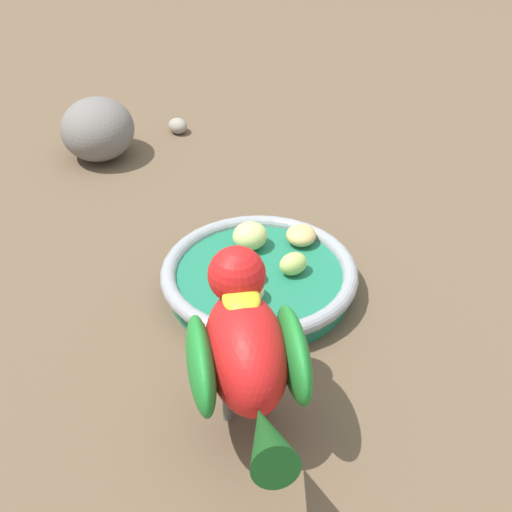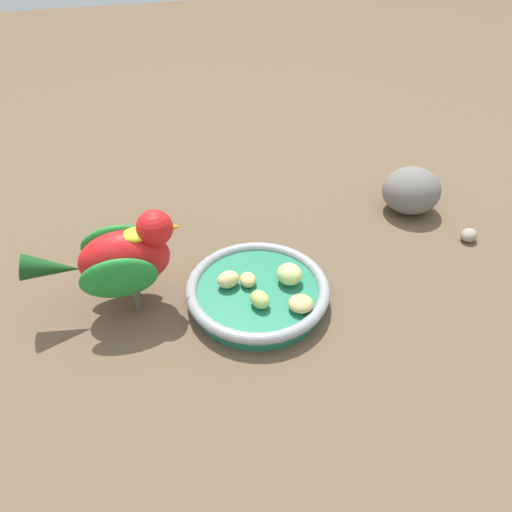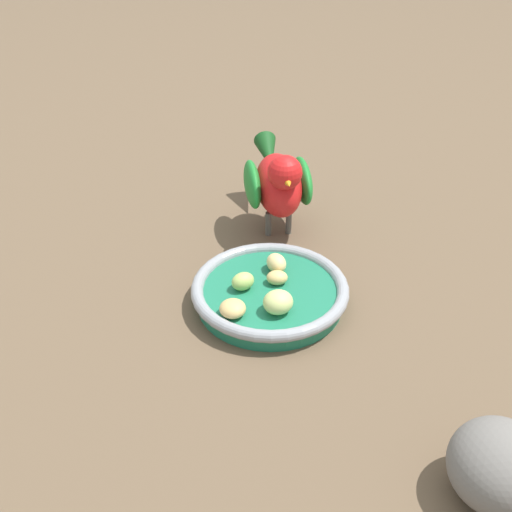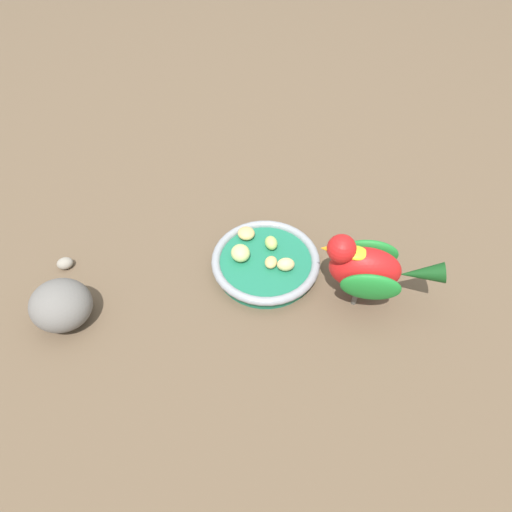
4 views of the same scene
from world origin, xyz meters
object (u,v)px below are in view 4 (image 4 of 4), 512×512
(apple_piece_0, at_px, (246,233))
(apple_piece_4, at_px, (286,264))
(apple_piece_2, at_px, (240,255))
(feeding_bowl, at_px, (264,261))
(apple_piece_1, at_px, (271,243))
(rock_large, at_px, (61,305))
(apple_piece_3, at_px, (271,262))
(parrot, at_px, (368,267))
(pebble_0, at_px, (65,263))

(apple_piece_0, height_order, apple_piece_4, apple_piece_4)
(apple_piece_4, bearing_deg, apple_piece_2, -7.94)
(feeding_bowl, xyz_separation_m, apple_piece_1, (-0.01, -0.03, 0.02))
(feeding_bowl, distance_m, apple_piece_0, 0.06)
(rock_large, bearing_deg, apple_piece_4, -160.34)
(apple_piece_0, bearing_deg, apple_piece_1, 156.88)
(feeding_bowl, bearing_deg, apple_piece_3, 132.57)
(feeding_bowl, height_order, parrot, parrot)
(feeding_bowl, distance_m, apple_piece_3, 0.03)
(feeding_bowl, xyz_separation_m, apple_piece_0, (0.04, -0.05, 0.02))
(apple_piece_2, xyz_separation_m, parrot, (-0.21, 0.04, 0.04))
(apple_piece_0, height_order, rock_large, rock_large)
(apple_piece_2, distance_m, rock_large, 0.30)
(pebble_0, bearing_deg, rock_large, 113.58)
(apple_piece_1, distance_m, apple_piece_3, 0.04)
(apple_piece_1, bearing_deg, apple_piece_2, 35.34)
(apple_piece_3, height_order, apple_piece_4, apple_piece_4)
(apple_piece_1, height_order, apple_piece_4, apple_piece_4)
(apple_piece_2, height_order, parrot, parrot)
(apple_piece_4, xyz_separation_m, rock_large, (0.35, 0.13, 0.00))
(apple_piece_1, relative_size, apple_piece_3, 1.11)
(feeding_bowl, height_order, apple_piece_4, apple_piece_4)
(apple_piece_1, xyz_separation_m, pebble_0, (0.37, 0.07, -0.02))
(apple_piece_3, distance_m, apple_piece_4, 0.03)
(apple_piece_1, height_order, rock_large, rock_large)
(apple_piece_0, bearing_deg, apple_piece_4, 138.52)
(apple_piece_4, height_order, parrot, parrot)
(apple_piece_3, distance_m, pebble_0, 0.37)
(feeding_bowl, bearing_deg, pebble_0, 6.26)
(rock_large, height_order, pebble_0, rock_large)
(pebble_0, bearing_deg, feeding_bowl, -173.74)
(feeding_bowl, bearing_deg, apple_piece_4, 153.69)
(apple_piece_2, distance_m, apple_piece_4, 0.08)
(apple_piece_1, relative_size, apple_piece_4, 0.94)
(feeding_bowl, relative_size, apple_piece_1, 6.66)
(pebble_0, bearing_deg, apple_piece_2, -174.43)
(apple_piece_0, xyz_separation_m, apple_piece_1, (-0.05, 0.02, 0.00))
(apple_piece_3, bearing_deg, pebble_0, 3.74)
(feeding_bowl, distance_m, parrot, 0.19)
(feeding_bowl, height_order, pebble_0, feeding_bowl)
(pebble_0, bearing_deg, apple_piece_3, -176.26)
(apple_piece_3, height_order, parrot, parrot)
(apple_piece_4, relative_size, pebble_0, 1.09)
(apple_piece_4, height_order, rock_large, rock_large)
(pebble_0, bearing_deg, apple_piece_1, -169.60)
(apple_piece_1, bearing_deg, parrot, 153.92)
(feeding_bowl, bearing_deg, parrot, 163.69)
(rock_large, bearing_deg, parrot, -168.76)
(apple_piece_3, relative_size, parrot, 0.13)
(apple_piece_0, xyz_separation_m, apple_piece_3, (-0.05, 0.06, -0.00))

